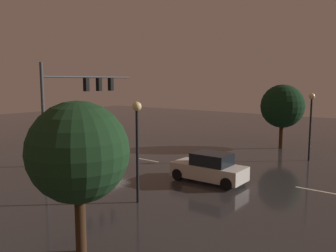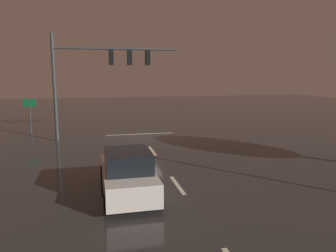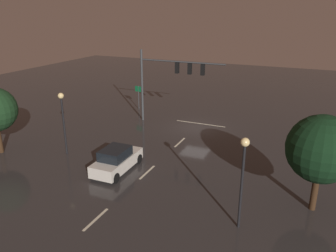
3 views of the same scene
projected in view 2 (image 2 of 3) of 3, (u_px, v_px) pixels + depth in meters
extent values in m
plane|color=#2D2B2B|center=(143.00, 138.00, 22.69)|extent=(80.00, 80.00, 0.00)
cylinder|color=#383A3D|center=(55.00, 88.00, 21.06)|extent=(0.22, 0.22, 7.04)
cylinder|color=#383A3D|center=(117.00, 49.00, 21.53)|extent=(8.25, 0.14, 0.14)
cube|color=black|center=(111.00, 57.00, 21.53)|extent=(0.32, 0.36, 1.00)
sphere|color=black|center=(111.00, 53.00, 21.67)|extent=(0.20, 0.20, 0.20)
sphere|color=black|center=(111.00, 58.00, 21.72)|extent=(0.20, 0.20, 0.20)
sphere|color=#19F24C|center=(111.00, 62.00, 21.77)|extent=(0.20, 0.20, 0.20)
cube|color=black|center=(130.00, 58.00, 21.80)|extent=(0.32, 0.36, 1.00)
sphere|color=black|center=(129.00, 53.00, 21.93)|extent=(0.20, 0.20, 0.20)
sphere|color=black|center=(129.00, 58.00, 21.98)|extent=(0.20, 0.20, 0.20)
sphere|color=#19F24C|center=(129.00, 63.00, 22.03)|extent=(0.20, 0.20, 0.20)
cube|color=black|center=(148.00, 58.00, 22.06)|extent=(0.32, 0.36, 1.00)
sphere|color=black|center=(147.00, 53.00, 22.20)|extent=(0.20, 0.20, 0.20)
sphere|color=black|center=(147.00, 58.00, 22.25)|extent=(0.20, 0.20, 0.20)
sphere|color=#19F24C|center=(147.00, 63.00, 22.30)|extent=(0.20, 0.20, 0.20)
cube|color=beige|center=(152.00, 151.00, 18.83)|extent=(0.16, 2.20, 0.01)
cube|color=beige|center=(177.00, 185.00, 13.05)|extent=(0.16, 2.20, 0.01)
cube|color=beige|center=(140.00, 134.00, 24.02)|extent=(5.00, 0.16, 0.01)
cube|color=silver|center=(128.00, 178.00, 11.99)|extent=(1.87, 4.33, 0.80)
cube|color=black|center=(128.00, 160.00, 11.68)|extent=(1.63, 2.12, 0.68)
cylinder|color=black|center=(103.00, 174.00, 13.38)|extent=(0.23, 0.68, 0.68)
cylinder|color=black|center=(143.00, 171.00, 13.77)|extent=(0.23, 0.68, 0.68)
cylinder|color=black|center=(107.00, 204.00, 10.31)|extent=(0.23, 0.68, 0.68)
cylinder|color=black|center=(158.00, 199.00, 10.69)|extent=(0.23, 0.68, 0.68)
sphere|color=#F9EFC6|center=(107.00, 163.00, 13.87)|extent=(0.20, 0.20, 0.20)
sphere|color=#F9EFC6|center=(137.00, 161.00, 14.17)|extent=(0.20, 0.20, 0.20)
cylinder|color=#383A3D|center=(30.00, 116.00, 24.05)|extent=(0.09, 0.09, 2.66)
cube|color=#0F6033|center=(29.00, 103.00, 23.89)|extent=(0.90, 0.23, 0.60)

